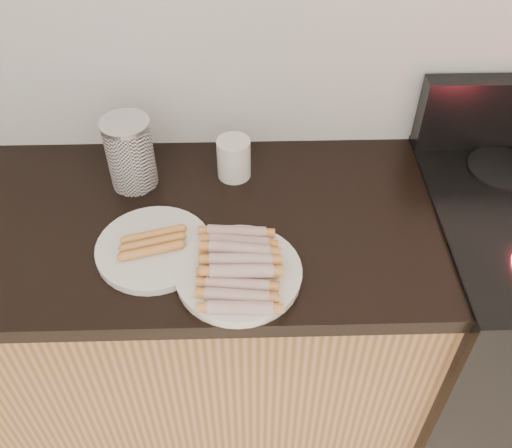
{
  "coord_description": "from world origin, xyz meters",
  "views": [
    {
      "loc": [
        -0.06,
        0.71,
        1.85
      ],
      "look_at": [
        -0.04,
        1.62,
        0.95
      ],
      "focal_mm": 40.0,
      "sensor_mm": 36.0,
      "label": 1
    }
  ],
  "objects_px": {
    "main_plate": "(239,274)",
    "side_plate": "(154,248)",
    "canister": "(130,153)",
    "mug": "(234,158)"
  },
  "relations": [
    {
      "from": "side_plate",
      "to": "canister",
      "type": "bearing_deg",
      "value": 106.48
    },
    {
      "from": "side_plate",
      "to": "mug",
      "type": "distance_m",
      "value": 0.32
    },
    {
      "from": "canister",
      "to": "mug",
      "type": "xyz_separation_m",
      "value": [
        0.25,
        0.02,
        -0.04
      ]
    },
    {
      "from": "mug",
      "to": "side_plate",
      "type": "bearing_deg",
      "value": -124.33
    },
    {
      "from": "main_plate",
      "to": "side_plate",
      "type": "relative_size",
      "value": 1.04
    },
    {
      "from": "side_plate",
      "to": "main_plate",
      "type": "bearing_deg",
      "value": -23.26
    },
    {
      "from": "main_plate",
      "to": "canister",
      "type": "bearing_deg",
      "value": 128.97
    },
    {
      "from": "main_plate",
      "to": "canister",
      "type": "relative_size",
      "value": 1.46
    },
    {
      "from": "main_plate",
      "to": "canister",
      "type": "distance_m",
      "value": 0.43
    },
    {
      "from": "main_plate",
      "to": "canister",
      "type": "height_order",
      "value": "canister"
    }
  ]
}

